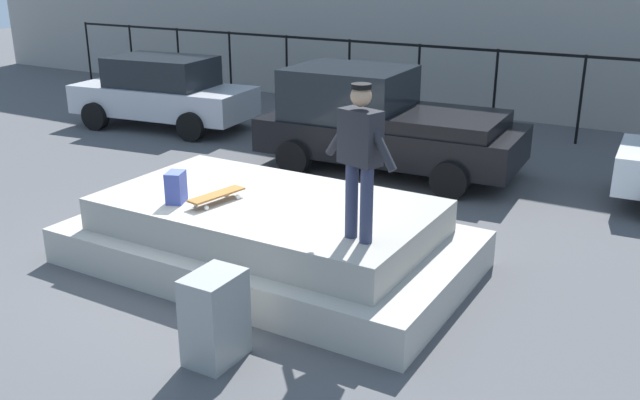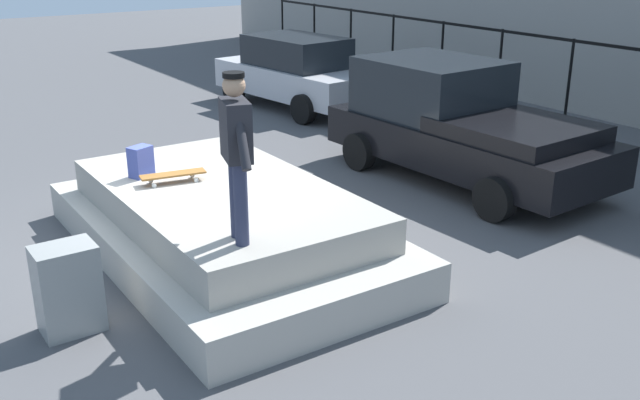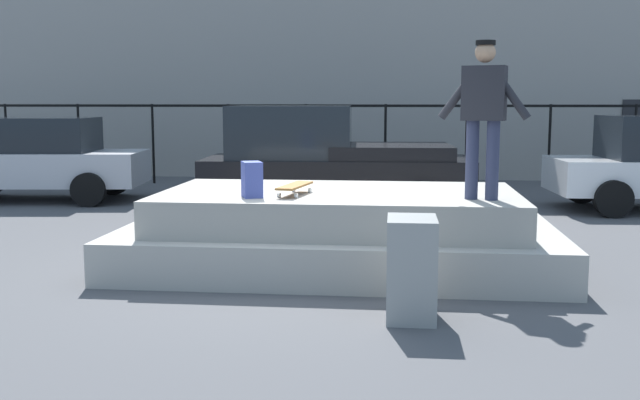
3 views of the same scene
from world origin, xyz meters
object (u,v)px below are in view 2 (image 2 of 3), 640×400
at_px(car_silver_sedan_near, 297,72).
at_px(skateboarder, 236,146).
at_px(utility_box, 68,289).
at_px(car_black_pickup_mid, 458,123).
at_px(skateboard, 173,175).
at_px(backpack, 141,162).

bearing_deg(car_silver_sedan_near, skateboarder, -35.39).
xyz_separation_m(car_silver_sedan_near, utility_box, (7.31, -7.29, -0.38)).
xyz_separation_m(skateboarder, car_silver_sedan_near, (-8.08, 5.74, -1.05)).
bearing_deg(skateboarder, utility_box, -116.22).
distance_m(skateboarder, car_black_pickup_mid, 5.70).
xyz_separation_m(skateboard, backpack, (-0.45, -0.24, 0.10)).
xyz_separation_m(skateboarder, car_black_pickup_mid, (-2.21, 5.16, -0.96)).
distance_m(skateboard, utility_box, 2.22).
bearing_deg(utility_box, skateboard, 126.79).
bearing_deg(skateboarder, car_silver_sedan_near, 144.61).
relative_size(car_black_pickup_mid, utility_box, 5.27).
distance_m(skateboarder, skateboard, 2.26).
relative_size(skateboard, utility_box, 0.90).
relative_size(car_silver_sedan_near, car_black_pickup_mid, 0.90).
bearing_deg(car_silver_sedan_near, car_black_pickup_mid, -5.59).
distance_m(backpack, car_black_pickup_mid, 5.25).
relative_size(skateboard, backpack, 2.08).
relative_size(car_silver_sedan_near, utility_box, 4.76).
height_order(skateboarder, skateboard, skateboarder).
bearing_deg(utility_box, car_silver_sedan_near, 134.61).
height_order(skateboarder, utility_box, skateboarder).
bearing_deg(utility_box, car_black_pickup_mid, 101.70).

